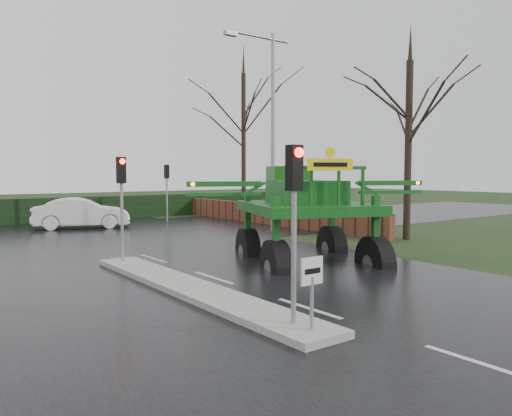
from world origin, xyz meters
TOP-DOWN VIEW (x-y plane):
  - ground at (0.00, 0.00)m, footprint 140.00×140.00m
  - road_main at (0.00, 10.00)m, footprint 14.00×80.00m
  - road_cross at (0.00, 16.00)m, footprint 80.00×12.00m
  - median_island at (-1.30, 3.00)m, footprint 1.20×10.00m
  - hedge_row at (0.00, 24.00)m, footprint 44.00×0.90m
  - brick_wall at (10.50, 16.00)m, footprint 0.40×20.00m
  - keep_left_sign at (-1.30, -1.50)m, footprint 0.50×0.07m
  - traffic_signal_near at (-1.30, -1.01)m, footprint 0.26×0.33m
  - traffic_signal_mid at (-1.30, 7.49)m, footprint 0.26×0.33m
  - traffic_signal_far at (6.50, 20.01)m, footprint 0.26×0.33m
  - street_light_right at (8.19, 12.00)m, footprint 3.85×0.30m
  - tree_right_near at (11.50, 6.00)m, footprint 5.60×5.60m
  - tree_right_far at (13.00, 21.00)m, footprint 7.00×7.00m
  - crop_sprayer at (2.27, 4.09)m, footprint 8.04×6.36m
  - white_sedan at (1.01, 19.25)m, footprint 5.29×3.18m

SIDE VIEW (x-z plane):
  - ground at x=0.00m, z-range 0.00..0.00m
  - white_sedan at x=1.01m, z-range -0.82..0.82m
  - road_main at x=0.00m, z-range -0.01..0.01m
  - road_cross at x=0.00m, z-range 0.00..0.02m
  - median_island at x=-1.30m, z-range 0.01..0.17m
  - brick_wall at x=10.50m, z-range 0.00..1.20m
  - hedge_row at x=0.00m, z-range 0.00..1.50m
  - keep_left_sign at x=-1.30m, z-range 0.38..1.73m
  - crop_sprayer at x=2.27m, z-range -0.13..4.64m
  - traffic_signal_near at x=-1.30m, z-range 0.83..4.35m
  - traffic_signal_mid at x=-1.30m, z-range 0.83..4.35m
  - traffic_signal_far at x=6.50m, z-range 0.83..4.35m
  - tree_right_near at x=11.50m, z-range 0.38..10.02m
  - street_light_right at x=8.19m, z-range 0.99..10.99m
  - tree_right_far at x=13.00m, z-range 0.47..12.52m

